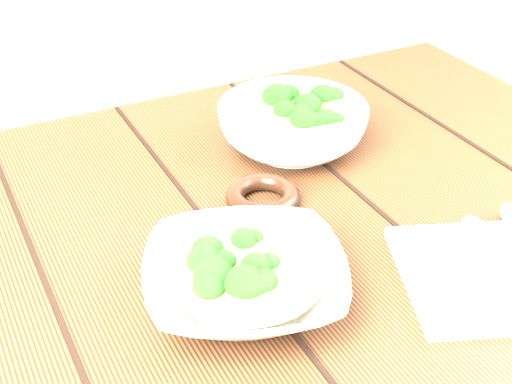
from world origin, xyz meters
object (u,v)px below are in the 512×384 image
Objects in this scene: table at (238,312)px; soup_bowl_back at (293,125)px; soup_bowl_front at (245,280)px; trivet at (263,197)px; napkin at (503,274)px.

table is 4.51× the size of soup_bowl_back.
soup_bowl_front is 1.00× the size of soup_bowl_back.
soup_bowl_back is 2.84× the size of trivet.
soup_bowl_front is 0.33m from soup_bowl_back.
trivet is 0.30m from napkin.
soup_bowl_front is 0.28m from napkin.
trivet reaches higher than table.
napkin is at bearing -56.21° from trivet.
napkin is at bearing -19.53° from soup_bowl_front.
soup_bowl_back is at bearing 121.59° from napkin.
table is 5.54× the size of napkin.
soup_bowl_back reaches higher than table.
soup_bowl_front is at bearing -127.87° from soup_bowl_back.
soup_bowl_front is 0.18m from trivet.
trivet is (0.06, 0.05, 0.13)m from table.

